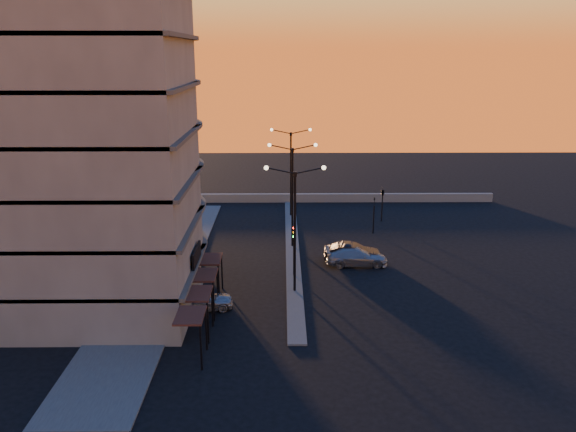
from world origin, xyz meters
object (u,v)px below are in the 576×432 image
at_px(streetlamp_mid, 292,187).
at_px(car_wagon, 356,257).
at_px(car_hatchback, 201,300).
at_px(traffic_light_main, 294,242).
at_px(car_sedan, 352,253).

relative_size(streetlamp_mid, car_wagon, 1.85).
distance_m(car_hatchback, car_wagon, 14.44).
height_order(streetlamp_mid, car_hatchback, streetlamp_mid).
distance_m(traffic_light_main, car_sedan, 6.38).
bearing_deg(car_hatchback, traffic_light_main, -59.62).
bearing_deg(car_wagon, streetlamp_mid, 48.99).
height_order(traffic_light_main, car_sedan, traffic_light_main).
height_order(car_sedan, car_wagon, car_sedan).
xyz_separation_m(streetlamp_mid, car_sedan, (5.00, -3.76, -4.81)).
relative_size(traffic_light_main, car_wagon, 0.83).
bearing_deg(car_sedan, car_hatchback, 132.90).
xyz_separation_m(streetlamp_mid, car_hatchback, (-6.50, -12.95, -4.85)).
relative_size(streetlamp_mid, car_hatchback, 2.18).
distance_m(car_sedan, car_wagon, 0.85).
bearing_deg(traffic_light_main, streetlamp_mid, 90.00).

